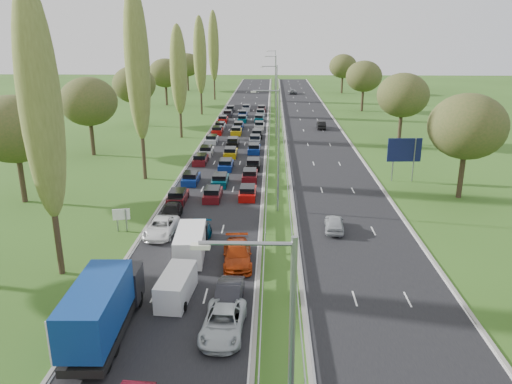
{
  "coord_description": "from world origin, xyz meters",
  "views": [
    {
      "loc": [
        3.92,
        -3.68,
        16.92
      ],
      "look_at": [
        2.29,
        44.44,
        1.5
      ],
      "focal_mm": 35.0,
      "sensor_mm": 36.0,
      "label": 1
    }
  ],
  "objects_px": {
    "white_van_rear": "(191,243)",
    "direction_sign": "(404,152)",
    "near_car_2": "(161,227)",
    "blue_lorry": "(103,307)",
    "near_car_3": "(171,212)",
    "info_sign": "(121,217)",
    "white_van_front": "(177,285)"
  },
  "relations": [
    {
      "from": "near_car_2",
      "to": "blue_lorry",
      "type": "distance_m",
      "value": 15.41
    },
    {
      "from": "near_car_2",
      "to": "white_van_rear",
      "type": "bearing_deg",
      "value": -48.16
    },
    {
      "from": "white_van_front",
      "to": "info_sign",
      "type": "height_order",
      "value": "info_sign"
    },
    {
      "from": "white_van_front",
      "to": "info_sign",
      "type": "bearing_deg",
      "value": 126.29
    },
    {
      "from": "near_car_2",
      "to": "white_van_front",
      "type": "xyz_separation_m",
      "value": [
        3.38,
        -10.73,
        0.23
      ]
    },
    {
      "from": "white_van_front",
      "to": "near_car_3",
      "type": "bearing_deg",
      "value": 107.29
    },
    {
      "from": "near_car_3",
      "to": "info_sign",
      "type": "height_order",
      "value": "info_sign"
    },
    {
      "from": "near_car_2",
      "to": "near_car_3",
      "type": "height_order",
      "value": "near_car_2"
    },
    {
      "from": "blue_lorry",
      "to": "white_van_rear",
      "type": "height_order",
      "value": "blue_lorry"
    },
    {
      "from": "near_car_3",
      "to": "white_van_front",
      "type": "height_order",
      "value": "white_van_front"
    },
    {
      "from": "direction_sign",
      "to": "white_van_front",
      "type": "bearing_deg",
      "value": -127.58
    },
    {
      "from": "white_van_rear",
      "to": "info_sign",
      "type": "bearing_deg",
      "value": 141.38
    },
    {
      "from": "white_van_front",
      "to": "info_sign",
      "type": "distance_m",
      "value": 13.47
    },
    {
      "from": "white_van_rear",
      "to": "direction_sign",
      "type": "relative_size",
      "value": 1.05
    },
    {
      "from": "near_car_2",
      "to": "info_sign",
      "type": "relative_size",
      "value": 2.41
    },
    {
      "from": "white_van_rear",
      "to": "info_sign",
      "type": "relative_size",
      "value": 2.59
    },
    {
      "from": "near_car_3",
      "to": "direction_sign",
      "type": "distance_m",
      "value": 28.59
    },
    {
      "from": "direction_sign",
      "to": "blue_lorry",
      "type": "bearing_deg",
      "value": -127.33
    },
    {
      "from": "near_car_2",
      "to": "info_sign",
      "type": "distance_m",
      "value": 3.81
    },
    {
      "from": "near_car_2",
      "to": "white_van_front",
      "type": "distance_m",
      "value": 11.25
    },
    {
      "from": "near_car_3",
      "to": "direction_sign",
      "type": "height_order",
      "value": "direction_sign"
    },
    {
      "from": "white_van_front",
      "to": "direction_sign",
      "type": "xyz_separation_m",
      "value": [
        21.74,
        28.26,
        2.62
      ]
    },
    {
      "from": "direction_sign",
      "to": "white_van_rear",
      "type": "bearing_deg",
      "value": -135.21
    },
    {
      "from": "near_car_3",
      "to": "direction_sign",
      "type": "relative_size",
      "value": 0.87
    },
    {
      "from": "info_sign",
      "to": "direction_sign",
      "type": "xyz_separation_m",
      "value": [
        28.8,
        16.79,
        2.2
      ]
    },
    {
      "from": "white_van_rear",
      "to": "direction_sign",
      "type": "distance_m",
      "value": 30.88
    },
    {
      "from": "blue_lorry",
      "to": "direction_sign",
      "type": "relative_size",
      "value": 1.72
    },
    {
      "from": "info_sign",
      "to": "white_van_front",
      "type": "bearing_deg",
      "value": -58.39
    },
    {
      "from": "near_car_2",
      "to": "blue_lorry",
      "type": "bearing_deg",
      "value": -86.27
    },
    {
      "from": "near_car_2",
      "to": "direction_sign",
      "type": "relative_size",
      "value": 0.97
    },
    {
      "from": "blue_lorry",
      "to": "near_car_3",
      "type": "bearing_deg",
      "value": 88.04
    },
    {
      "from": "blue_lorry",
      "to": "direction_sign",
      "type": "bearing_deg",
      "value": 50.82
    }
  ]
}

